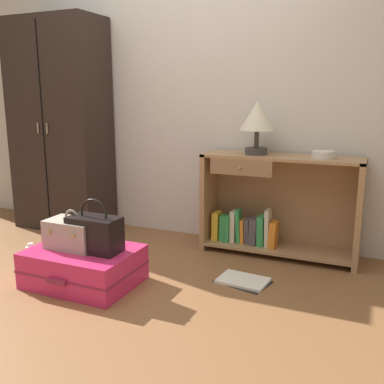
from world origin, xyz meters
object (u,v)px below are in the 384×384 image
Objects in this scene: bowl at (323,155)px; table_lamp at (257,119)px; wardrobe at (61,126)px; suitcase_large at (84,266)px; handbag at (95,233)px; bookshelf at (273,207)px; bottle at (31,257)px; train_case at (73,234)px; open_book_on_floor at (243,281)px.

table_lamp is at bearing 179.58° from bowl.
wardrobe is at bearing -179.02° from bowl.
suitcase_large is at bearing -142.08° from bowl.
handbag is (-0.75, -1.05, -0.69)m from table_lamp.
table_lamp reaches higher than suitcase_large.
table_lamp is 1.15× the size of handbag.
suitcase_large is at bearing -132.93° from bookshelf.
bookshelf reaches higher than bottle.
bottle is at bearing 175.81° from handbag.
bowl is (0.35, -0.02, 0.43)m from bookshelf.
bowl reaches higher than train_case.
bottle is at bearing 174.48° from suitcase_large.
table_lamp reaches higher than handbag.
wardrobe reaches higher than open_book_on_floor.
open_book_on_floor is at bearing -93.65° from bookshelf.
bookshelf is at bearing 34.39° from bottle.
train_case is at bearing -131.26° from table_lamp.
train_case is at bearing -156.82° from open_book_on_floor.
bowl reaches higher than open_book_on_floor.
handbag reaches higher than train_case.
table_lamp is 1.03× the size of open_book_on_floor.
wardrobe reaches higher than bottle.
train_case is at bearing -48.34° from wardrobe.
wardrobe reaches higher than bowl.
open_book_on_floor is at bearing 26.87° from handbag.
bowl is 0.43× the size of open_book_on_floor.
bookshelf is 0.73m from open_book_on_floor.
table_lamp is at bearing 1.36° from wardrobe.
open_book_on_floor is (0.96, 0.44, -0.11)m from suitcase_large.
open_book_on_floor is at bearing 24.70° from suitcase_large.
suitcase_large is 2.06× the size of train_case.
suitcase_large is 0.26m from handbag.
open_book_on_floor is at bearing -16.44° from wardrobe.
wardrobe is at bearing -178.64° from table_lamp.
train_case reaches higher than suitcase_large.
bowl is (2.32, 0.04, -0.14)m from wardrobe.
bottle reaches higher than open_book_on_floor.
wardrobe is 2.70× the size of suitcase_large.
train_case is at bearing -177.99° from handbag.
handbag is 0.90× the size of open_book_on_floor.
train_case is (-0.07, -0.00, 0.22)m from suitcase_large.
train_case is (0.90, -1.01, -0.61)m from wardrobe.
table_lamp reaches higher than open_book_on_floor.
wardrobe is 4.89× the size of open_book_on_floor.
suitcase_large reaches higher than open_book_on_floor.
wardrobe reaches higher than table_lamp.
open_book_on_floor is (0.11, -0.61, -1.04)m from table_lamp.
handbag reaches higher than suitcase_large.
handbag is at bearing -153.13° from open_book_on_floor.
suitcase_large is 2.01× the size of handbag.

